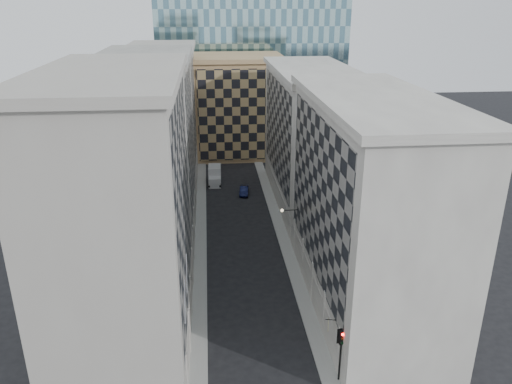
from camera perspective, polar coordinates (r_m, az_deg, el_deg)
sidewalk_west at (r=63.94m, az=-6.35°, el=-5.36°), size 1.50×100.00×0.15m
sidewalk_east at (r=64.54m, az=3.04°, el=-4.98°), size 1.50×100.00×0.15m
bldg_left_a at (r=42.34m, az=-14.82°, el=-2.77°), size 10.80×22.80×23.70m
bldg_left_b at (r=63.06m, az=-11.88°, el=4.92°), size 10.80×22.80×22.70m
bldg_left_c at (r=84.43m, az=-10.39°, el=8.76°), size 10.80×22.80×21.70m
bldg_right_a at (r=48.25m, az=12.52°, el=-1.48°), size 10.80×26.80×20.70m
bldg_right_b at (r=73.19m, az=6.21°, el=6.29°), size 10.80×28.80×19.70m
tan_block at (r=97.20m, az=-2.08°, el=9.86°), size 16.80×14.80×18.80m
church_tower at (r=109.32m, az=-3.81°, el=20.33°), size 7.20×7.20×51.50m
flagpoles_left at (r=39.12m, az=-8.04°, el=-10.66°), size 0.10×6.33×2.33m
bracket_lamp at (r=56.47m, az=3.17°, el=-2.11°), size 1.98×0.36×0.36m
traffic_light at (r=40.91m, az=9.69°, el=-16.79°), size 0.59×0.53×4.72m
box_truck at (r=82.63m, az=-4.74°, el=1.81°), size 2.18×5.06×2.74m
dark_car at (r=77.77m, az=-1.38°, el=0.17°), size 1.73×3.88×1.24m
shop_sign at (r=42.33m, az=8.28°, el=-14.72°), size 0.90×0.79×0.88m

